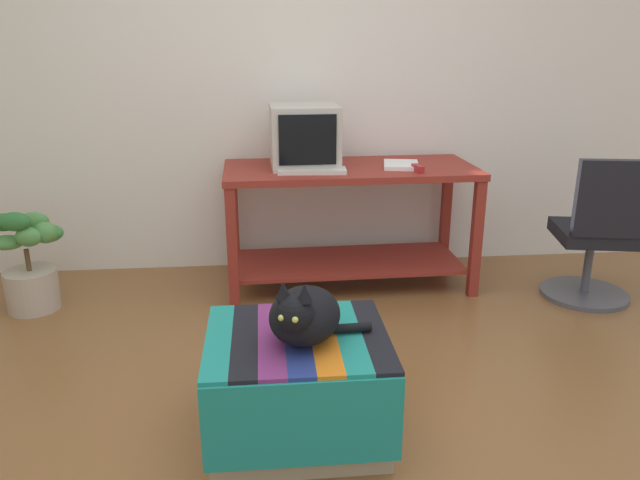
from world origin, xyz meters
TOP-DOWN VIEW (x-y plane):
  - ground_plane at (0.00, 0.00)m, footprint 14.00×14.00m
  - back_wall at (0.00, 2.05)m, footprint 8.00×0.10m
  - desk at (0.31, 1.60)m, footprint 1.56×0.70m
  - tv_monitor at (0.04, 1.63)m, footprint 0.42×0.43m
  - keyboard at (0.07, 1.44)m, footprint 0.41×0.17m
  - book at (0.62, 1.56)m, footprint 0.25×0.29m
  - ottoman_with_blanket at (-0.11, 0.04)m, footprint 0.70×0.63m
  - cat at (-0.09, -0.01)m, footprint 0.44×0.39m
  - potted_plant at (-1.58, 1.39)m, footprint 0.39×0.35m
  - office_chair at (1.73, 1.19)m, footprint 0.52×0.52m
  - stapler at (0.69, 1.41)m, footprint 0.05×0.11m
  - pen at (0.74, 1.67)m, footprint 0.02×0.14m

SIDE VIEW (x-z plane):
  - ground_plane at x=0.00m, z-range 0.00..0.00m
  - ottoman_with_blanket at x=-0.11m, z-range 0.00..0.44m
  - potted_plant at x=-1.58m, z-range -0.05..0.57m
  - office_chair at x=1.73m, z-range -0.06..0.83m
  - desk at x=0.31m, z-range 0.14..0.91m
  - cat at x=-0.09m, z-range 0.41..0.69m
  - pen at x=0.74m, z-range 0.77..0.78m
  - keyboard at x=0.07m, z-range 0.77..0.79m
  - book at x=0.62m, z-range 0.77..0.80m
  - stapler at x=0.69m, z-range 0.77..0.81m
  - tv_monitor at x=0.04m, z-range 0.77..1.14m
  - back_wall at x=0.00m, z-range 0.00..2.60m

